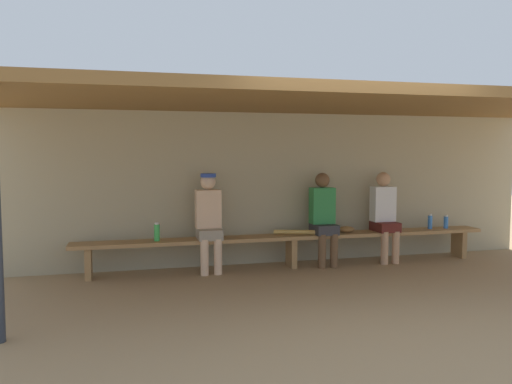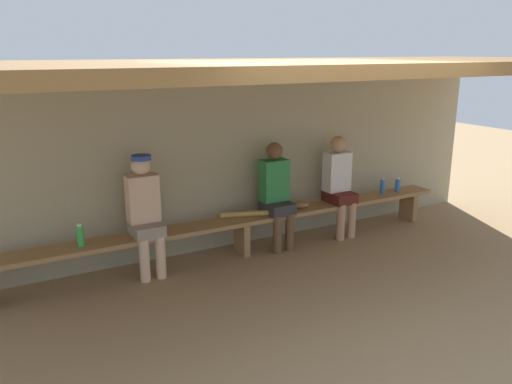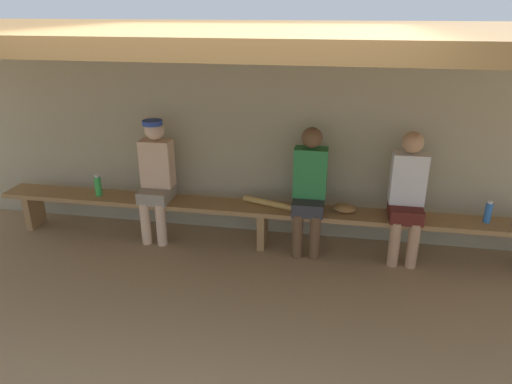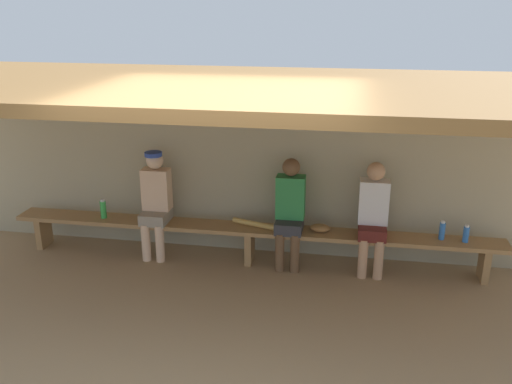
{
  "view_description": "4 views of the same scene",
  "coord_description": "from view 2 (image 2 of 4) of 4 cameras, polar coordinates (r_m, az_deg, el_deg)",
  "views": [
    {
      "loc": [
        -2.27,
        -5.21,
        1.63
      ],
      "look_at": [
        -0.56,
        1.39,
        1.1
      ],
      "focal_mm": 35.56,
      "sensor_mm": 36.0,
      "label": 1
    },
    {
      "loc": [
        -2.72,
        -3.73,
        2.42
      ],
      "look_at": [
        -0.06,
        1.09,
        0.91
      ],
      "focal_mm": 36.34,
      "sensor_mm": 36.0,
      "label": 2
    },
    {
      "loc": [
        0.75,
        -2.97,
        2.47
      ],
      "look_at": [
        0.0,
        1.14,
        0.79
      ],
      "focal_mm": 32.86,
      "sensor_mm": 36.0,
      "label": 3
    },
    {
      "loc": [
        1.16,
        -4.62,
        3.09
      ],
      "look_at": [
        0.14,
        1.2,
        1.04
      ],
      "focal_mm": 39.22,
      "sensor_mm": 36.0,
      "label": 4
    }
  ],
  "objects": [
    {
      "name": "player_rightmost",
      "position": [
        6.94,
        9.14,
        1.08
      ],
      "size": [
        0.34,
        0.42,
        1.34
      ],
      "color": "#591E19",
      "rests_on": "ground"
    },
    {
      "name": "player_in_blue",
      "position": [
        6.4,
        2.25,
        0.06
      ],
      "size": [
        0.34,
        0.42,
        1.34
      ],
      "color": "#333338",
      "rests_on": "ground"
    },
    {
      "name": "ground_plane",
      "position": [
        5.21,
        6.51,
        -12.42
      ],
      "size": [
        24.0,
        24.0,
        0.0
      ],
      "primitive_type": "plane",
      "color": "#9E7F59"
    },
    {
      "name": "back_wall",
      "position": [
        6.48,
        -3.46,
        3.59
      ],
      "size": [
        8.0,
        0.2,
        2.2
      ],
      "primitive_type": "cube",
      "color": "tan",
      "rests_on": "ground"
    },
    {
      "name": "water_bottle_clear",
      "position": [
        7.5,
        13.75,
        0.63
      ],
      "size": [
        0.07,
        0.07,
        0.23
      ],
      "color": "blue",
      "rests_on": "bench"
    },
    {
      "name": "baseball_bat",
      "position": [
        6.31,
        -0.29,
        -2.4
      ],
      "size": [
        0.79,
        0.31,
        0.07
      ],
      "primitive_type": "cylinder",
      "rotation": [
        0.0,
        1.57,
        -0.31
      ],
      "color": "tan",
      "rests_on": "bench"
    },
    {
      "name": "dugout_roof",
      "position": [
        5.2,
        2.71,
        13.59
      ],
      "size": [
        8.0,
        2.8,
        0.12
      ],
      "primitive_type": "cube",
      "color": "brown",
      "rests_on": "back_wall"
    },
    {
      "name": "water_bottle_green",
      "position": [
        7.66,
        15.32,
        0.75
      ],
      "size": [
        0.07,
        0.07,
        0.21
      ],
      "color": "blue",
      "rests_on": "bench"
    },
    {
      "name": "water_bottle_orange",
      "position": [
        5.64,
        -18.78,
        -4.56
      ],
      "size": [
        0.07,
        0.07,
        0.24
      ],
      "color": "green",
      "rests_on": "bench"
    },
    {
      "name": "baseball_glove_worn",
      "position": [
        6.67,
        4.89,
        -1.37
      ],
      "size": [
        0.26,
        0.2,
        0.09
      ],
      "primitive_type": "ellipsoid",
      "rotation": [
        0.0,
        0.0,
        3.0
      ],
      "color": "olive",
      "rests_on": "bench"
    },
    {
      "name": "bench",
      "position": [
        6.27,
        -1.58,
        -3.53
      ],
      "size": [
        6.0,
        0.36,
        0.46
      ],
      "color": "#9E7547",
      "rests_on": "ground"
    },
    {
      "name": "player_leftmost",
      "position": [
        5.75,
        -12.14,
        -1.91
      ],
      "size": [
        0.34,
        0.42,
        1.34
      ],
      "color": "gray",
      "rests_on": "ground"
    }
  ]
}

